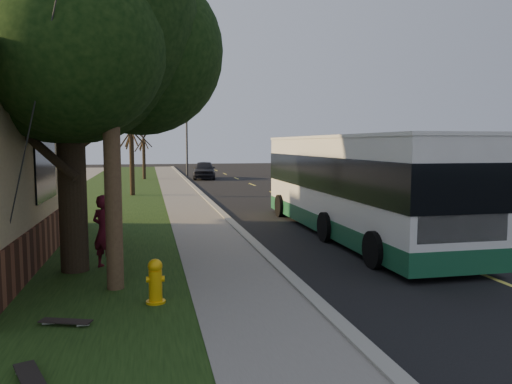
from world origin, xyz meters
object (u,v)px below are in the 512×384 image
Objects in this scene: traffic_signal at (187,138)px; transit_bus at (352,182)px; bare_tree_near at (132,154)px; skateboard_main at (31,379)px; skateboarder at (104,231)px; distant_car at (204,170)px; skateboard_spare at (66,322)px; leafy_tree at (69,20)px; bare_tree_far at (144,153)px; utility_pole at (108,31)px; fire_hydrant at (155,281)px.

traffic_signal is 28.65m from transit_bus.
skateboard_main is (-0.47, -20.57, -2.02)m from bare_tree_near.
skateboarder reaches higher than distant_car.
skateboard_spare is (-0.28, -3.40, -0.72)m from skateboarder.
traffic_signal is 7.07× the size of skateboard_spare.
leafy_tree is 1.94× the size of bare_tree_far.
transit_bus is at bearing -75.83° from bare_tree_far.
leafy_tree is 15.66m from bare_tree_near.
skateboard_spare is at bearing -108.42° from utility_pole.
skateboarder is at bearing 111.05° from fire_hydrant.
bare_tree_far is at bearing 88.34° from skateboard_spare.
bare_tree_far reaches higher than skateboard_spare.
bare_tree_far is at bearing -57.09° from skateboarder.
distant_car is at bearing 80.06° from skateboard_spare.
bare_tree_far is (1.17, 27.35, -3.16)m from leafy_tree.
traffic_signal is at bearing 110.73° from distant_car.
transit_bus reaches higher than skateboarder.
fire_hydrant is 0.48× the size of skateboarder.
fire_hydrant is 30.29m from distant_car.
leafy_tree is (-0.87, 1.66, 0.54)m from utility_pole.
transit_bus reaches higher than distant_car.
utility_pole is 8.48m from transit_bus.
leafy_tree is at bearing 32.80° from skateboarder.
skateboard_main is at bearing -92.64° from skateboard_spare.
skateboard_main is 1.81m from skateboard_spare.
utility_pole is at bearing 79.36° from skateboard_main.
skateboard_spare is (0.28, -3.41, -5.04)m from leafy_tree.
fire_hydrant is at bearing -89.24° from bare_tree_far.
leafy_tree is 5.02× the size of skateboarder.
skateboard_spare is at bearing 119.53° from skateboarder.
bare_tree_near reaches higher than distant_car.
distant_car is at bearing 0.16° from bare_tree_far.
skateboard_spare is (-0.59, -1.76, -4.51)m from utility_pole.
skateboard_main is at bearing -100.64° from utility_pole.
utility_pole is 0.84× the size of transit_bus.
utility_pole is at bearing -92.75° from distant_car.
transit_bus is at bearing -122.82° from skateboarder.
bare_tree_near is 16.52m from traffic_signal.
bare_tree_near is at bearing -104.04° from traffic_signal.
skateboard_spare is (-0.89, -30.77, -1.88)m from bare_tree_far.
skateboard_spare is (-0.39, -18.77, -2.03)m from bare_tree_near.
skateboard_main is at bearing -131.50° from transit_bus.
bare_tree_near is 12.01m from bare_tree_far.
fire_hydrant is 0.09× the size of leafy_tree.
transit_bus is 7.41m from skateboarder.
bare_tree_far is 5.18× the size of skateboard_spare.
traffic_signal reaches higher than fire_hydrant.
skateboard_spare is (-1.29, -0.77, -0.31)m from fire_hydrant.
bare_tree_near reaches higher than skateboarder.
skateboarder is at bearing -97.47° from traffic_signal.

